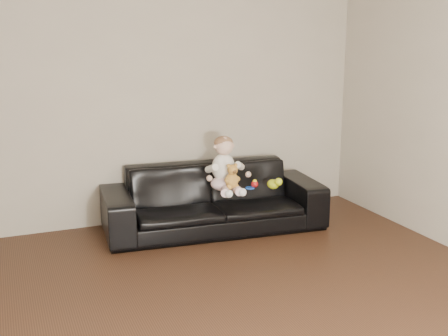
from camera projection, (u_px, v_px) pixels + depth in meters
name	position (u px, v px, depth m)	size (l,w,h in m)	color
wall_back	(123.00, 93.00, 5.38)	(5.00, 5.00, 0.00)	#B2A996
sofa	(213.00, 198.00, 5.43)	(2.10, 0.82, 0.61)	black
baby	(225.00, 167.00, 5.28)	(0.39, 0.47, 0.52)	silver
teddy_bear	(232.00, 177.00, 5.15)	(0.14, 0.14, 0.23)	#BA8435
toy_green	(273.00, 184.00, 5.39)	(0.11, 0.13, 0.09)	#C4D719
toy_rattle	(255.00, 184.00, 5.44)	(0.07, 0.07, 0.07)	red
toy_blue_disc	(250.00, 188.00, 5.41)	(0.09, 0.09, 0.01)	blue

